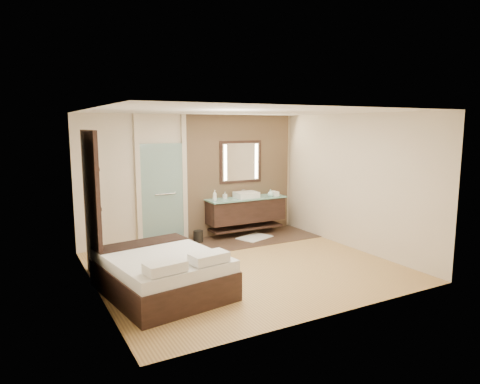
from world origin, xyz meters
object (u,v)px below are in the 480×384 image
mirror_unit (241,162)px  waste_bin (198,237)px  vanity (246,210)px  bed (163,273)px

mirror_unit → waste_bin: mirror_unit is taller
vanity → waste_bin: size_ratio=7.15×
mirror_unit → waste_bin: 1.96m
mirror_unit → bed: 4.02m
vanity → waste_bin: bearing=-176.8°
vanity → mirror_unit: (0.00, 0.24, 1.07)m
mirror_unit → waste_bin: bearing=-165.7°
mirror_unit → waste_bin: (-1.20, -0.31, -1.52)m
vanity → mirror_unit: bearing=90.0°
vanity → bed: vanity is taller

